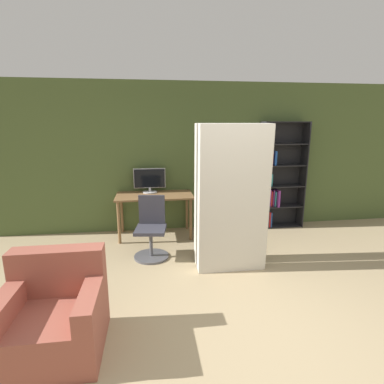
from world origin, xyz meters
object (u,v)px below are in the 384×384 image
(bookshelf, at_px, (276,178))
(monitor, at_px, (150,180))
(armchair, at_px, (54,315))
(mattress_near, at_px, (234,201))
(office_chair, at_px, (151,233))
(mattress_far, at_px, (228,196))

(bookshelf, bearing_deg, monitor, -179.26)
(monitor, bearing_deg, armchair, -107.19)
(monitor, xyz_separation_m, mattress_near, (1.09, -1.62, 0.01))
(bookshelf, relative_size, armchair, 2.36)
(mattress_near, bearing_deg, armchair, -148.77)
(bookshelf, height_order, armchair, bookshelf)
(monitor, xyz_separation_m, office_chair, (0.00, -1.02, -0.61))
(armchair, bearing_deg, office_chair, 64.00)
(mattress_far, xyz_separation_m, armchair, (-1.96, -1.47, -0.67))
(monitor, xyz_separation_m, armchair, (-0.87, -2.81, -0.66))
(mattress_near, xyz_separation_m, mattress_far, (0.00, 0.28, -0.00))
(monitor, relative_size, mattress_near, 0.28)
(office_chair, xyz_separation_m, mattress_far, (1.09, -0.32, 0.62))
(bookshelf, bearing_deg, mattress_near, -127.93)
(office_chair, distance_m, mattress_far, 1.30)
(mattress_near, height_order, armchair, mattress_near)
(office_chair, bearing_deg, bookshelf, 23.88)
(monitor, distance_m, mattress_far, 1.73)
(monitor, bearing_deg, mattress_near, -56.04)
(mattress_far, bearing_deg, armchair, -143.25)
(monitor, distance_m, bookshelf, 2.38)
(mattress_far, bearing_deg, mattress_near, -90.00)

